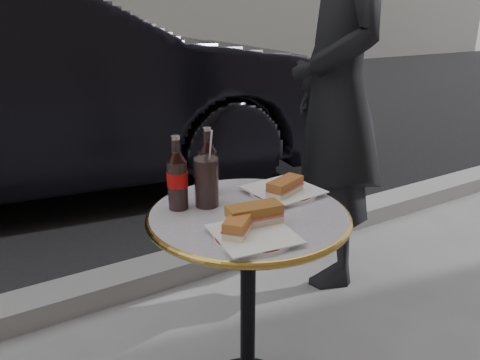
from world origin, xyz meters
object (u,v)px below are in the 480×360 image
plate_right (283,192)px  pedestrian (337,94)px  cola_glass (207,182)px  bistro_table (248,313)px  cola_bottle_left (177,173)px  plate_left (254,236)px  parked_car (18,88)px  cola_bottle_right (208,161)px

plate_right → pedestrian: size_ratio=0.12×
cola_glass → bistro_table: bearing=-52.4°
cola_glass → pedestrian: (0.93, 0.45, 0.13)m
cola_bottle_left → cola_glass: cola_bottle_left is taller
plate_left → plate_right: 0.35m
bistro_table → cola_bottle_left: 0.53m
bistro_table → plate_left: 0.41m
plate_right → parked_car: (-0.49, 2.55, 0.05)m
bistro_table → cola_glass: size_ratio=4.66×
parked_car → pedestrian: bearing=-142.8°
cola_bottle_left → cola_glass: (0.09, -0.03, -0.04)m
plate_left → cola_bottle_left: bearing=106.5°
cola_glass → cola_bottle_left: bearing=162.8°
bistro_table → parked_car: bearing=96.8°
parked_car → cola_bottle_left: bearing=-168.9°
bistro_table → parked_car: 2.67m
cola_glass → plate_right: bearing=-9.0°
cola_bottle_left → cola_glass: bearing=-17.2°
plate_right → parked_car: parked_car is taller
cola_bottle_left → plate_left: bearing=-73.5°
cola_bottle_right → parked_car: size_ratio=0.05×
cola_glass → cola_bottle_right: bearing=60.0°
plate_left → plate_right: same height
cola_bottle_right → cola_glass: cola_bottle_right is taller
cola_bottle_left → cola_bottle_right: cola_bottle_left is taller
bistro_table → plate_right: 0.42m
pedestrian → bistro_table: bearing=-33.9°
plate_left → cola_glass: size_ratio=1.38×
bistro_table → plate_right: (0.18, 0.07, 0.37)m
cola_bottle_left → cola_glass: 0.10m
bistro_table → plate_right: bearing=20.8°
plate_left → parked_car: bearing=94.7°
plate_right → bistro_table: bearing=-159.2°
plate_right → cola_bottle_right: cola_bottle_right is taller
cola_bottle_right → cola_glass: 0.11m
cola_bottle_right → cola_glass: (-0.05, -0.09, -0.03)m
plate_right → parked_car: size_ratio=0.05×
cola_bottle_left → plate_right: bearing=-11.1°
bistro_table → cola_bottle_right: size_ratio=3.25×
cola_bottle_left → bistro_table: bearing=-38.8°
parked_car → cola_glass: bearing=-167.0°
cola_bottle_right → cola_bottle_left: bearing=-154.5°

